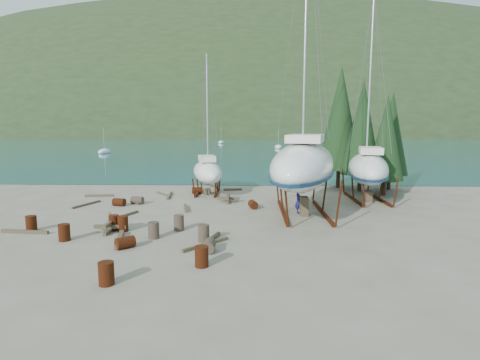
{
  "coord_description": "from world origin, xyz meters",
  "views": [
    {
      "loc": [
        2.57,
        -22.09,
        5.86
      ],
      "look_at": [
        1.83,
        3.0,
        2.28
      ],
      "focal_mm": 28.0,
      "sensor_mm": 36.0,
      "label": 1
    }
  ],
  "objects_px": {
    "small_sailboat_shore": "(207,171)",
    "worker": "(298,201)",
    "large_sailboat_near": "(304,164)",
    "large_sailboat_far": "(368,168)"
  },
  "relations": [
    {
      "from": "large_sailboat_near",
      "to": "worker",
      "type": "bearing_deg",
      "value": -168.23
    },
    {
      "from": "small_sailboat_shore",
      "to": "worker",
      "type": "relative_size",
      "value": 7.17
    },
    {
      "from": "large_sailboat_far",
      "to": "worker",
      "type": "bearing_deg",
      "value": -128.93
    },
    {
      "from": "large_sailboat_near",
      "to": "large_sailboat_far",
      "type": "distance_m",
      "value": 7.49
    },
    {
      "from": "large_sailboat_far",
      "to": "worker",
      "type": "height_order",
      "value": "large_sailboat_far"
    },
    {
      "from": "worker",
      "to": "large_sailboat_far",
      "type": "bearing_deg",
      "value": -50.53
    },
    {
      "from": "large_sailboat_near",
      "to": "small_sailboat_shore",
      "type": "distance_m",
      "value": 10.58
    },
    {
      "from": "large_sailboat_near",
      "to": "large_sailboat_far",
      "type": "height_order",
      "value": "large_sailboat_near"
    },
    {
      "from": "large_sailboat_far",
      "to": "small_sailboat_shore",
      "type": "xyz_separation_m",
      "value": [
        -13.11,
        2.73,
        -0.66
      ]
    },
    {
      "from": "large_sailboat_near",
      "to": "large_sailboat_far",
      "type": "bearing_deg",
      "value": 53.52
    }
  ]
}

